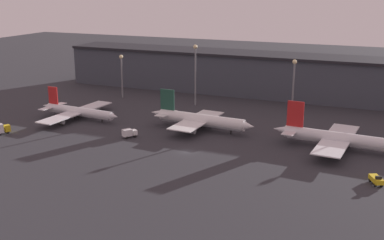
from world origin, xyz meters
TOP-DOWN VIEW (x-y plane):
  - ground at (0.00, 0.00)m, footprint 600.00×600.00m
  - terminal_building at (0.00, 87.35)m, footprint 195.65×22.21m
  - airplane_0 at (-54.27, 18.79)m, footprint 37.23×37.47m
  - airplane_1 at (-4.98, 23.43)m, footprint 41.39×29.30m
  - airplane_2 at (44.19, 20.63)m, footprint 45.09×35.76m
  - service_vehicle_0 at (-67.15, -9.03)m, footprint 4.67×6.54m
  - service_vehicle_1 at (-23.95, 5.51)m, footprint 4.62×5.34m
  - service_vehicle_2 at (55.96, -4.20)m, footprint 4.21×5.56m
  - lamp_post_0 at (-56.89, 56.77)m, footprint 1.80×1.80m
  - lamp_post_1 at (-20.55, 56.77)m, footprint 1.80×1.80m
  - lamp_post_2 at (21.42, 56.77)m, footprint 1.80×1.80m

SIDE VIEW (x-z plane):
  - ground at x=0.00m, z-range 0.00..0.00m
  - service_vehicle_2 at x=55.96m, z-range -0.08..2.68m
  - service_vehicle_1 at x=-23.95m, z-range 0.18..3.22m
  - service_vehicle_0 at x=-67.15m, z-range 0.18..3.97m
  - airplane_0 at x=-54.27m, z-range -2.90..8.67m
  - airplane_2 at x=44.19m, z-range -3.57..10.58m
  - airplane_1 at x=-4.98m, z-range -3.15..10.45m
  - terminal_building at x=0.00m, z-range 0.06..19.74m
  - lamp_post_0 at x=-56.89m, z-range 3.10..22.99m
  - lamp_post_2 at x=21.42m, z-range 3.26..25.61m
  - lamp_post_1 at x=-20.55m, z-range 3.46..29.67m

